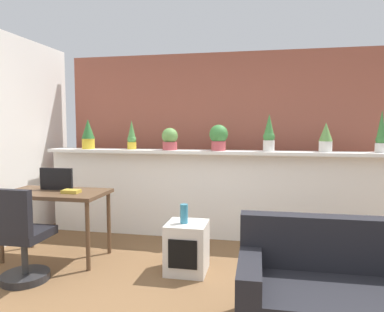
{
  "coord_description": "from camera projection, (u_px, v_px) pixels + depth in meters",
  "views": [
    {
      "loc": [
        0.53,
        -2.52,
        1.47
      ],
      "look_at": [
        -0.23,
        1.27,
        1.14
      ],
      "focal_mm": 33.14,
      "sensor_mm": 36.0,
      "label": 1
    }
  ],
  "objects": [
    {
      "name": "potted_plant_4",
      "position": [
        269.0,
        134.0,
        4.37
      ],
      "size": [
        0.14,
        0.14,
        0.46
      ],
      "color": "silver",
      "rests_on": "plant_shelf"
    },
    {
      "name": "couch",
      "position": [
        355.0,
        302.0,
        2.39
      ],
      "size": [
        1.57,
        0.78,
        0.8
      ],
      "color": "black",
      "rests_on": "ground"
    },
    {
      "name": "potted_plant_2",
      "position": [
        170.0,
        139.0,
        4.61
      ],
      "size": [
        0.21,
        0.21,
        0.29
      ],
      "color": "#B7474C",
      "rests_on": "plant_shelf"
    },
    {
      "name": "desk",
      "position": [
        56.0,
        199.0,
        3.88
      ],
      "size": [
        1.1,
        0.6,
        0.75
      ],
      "color": "brown",
      "rests_on": "ground"
    },
    {
      "name": "potted_plant_0",
      "position": [
        88.0,
        134.0,
        4.83
      ],
      "size": [
        0.17,
        0.17,
        0.41
      ],
      "color": "gold",
      "rests_on": "plant_shelf"
    },
    {
      "name": "brick_wall_behind",
      "position": [
        225.0,
        141.0,
        5.12
      ],
      "size": [
        4.65,
        0.1,
        2.5
      ],
      "primitive_type": "cube",
      "color": "#9E5442",
      "rests_on": "ground"
    },
    {
      "name": "office_chair",
      "position": [
        20.0,
        242.0,
        3.28
      ],
      "size": [
        0.44,
        0.45,
        0.91
      ],
      "color": "#262628",
      "rests_on": "ground"
    },
    {
      "name": "book_on_desk",
      "position": [
        71.0,
        191.0,
        3.78
      ],
      "size": [
        0.18,
        0.12,
        0.04
      ],
      "primitive_type": "cube",
      "color": "gold",
      "rests_on": "desk"
    },
    {
      "name": "plant_shelf",
      "position": [
        220.0,
        152.0,
        4.51
      ],
      "size": [
        4.65,
        0.35,
        0.04
      ],
      "primitive_type": "cube",
      "color": "white",
      "rests_on": "divider_wall"
    },
    {
      "name": "divider_wall",
      "position": [
        220.0,
        196.0,
        4.6
      ],
      "size": [
        4.65,
        0.16,
        1.11
      ],
      "primitive_type": "cube",
      "color": "white",
      "rests_on": "ground"
    },
    {
      "name": "vase_on_shelf",
      "position": [
        184.0,
        214.0,
        3.51
      ],
      "size": [
        0.08,
        0.08,
        0.19
      ],
      "primitive_type": "cylinder",
      "color": "teal",
      "rests_on": "side_cube_shelf"
    },
    {
      "name": "potted_plant_5",
      "position": [
        326.0,
        137.0,
        4.27
      ],
      "size": [
        0.16,
        0.16,
        0.36
      ],
      "color": "silver",
      "rests_on": "plant_shelf"
    },
    {
      "name": "side_cube_shelf",
      "position": [
        187.0,
        247.0,
        3.55
      ],
      "size": [
        0.4,
        0.41,
        0.5
      ],
      "color": "silver",
      "rests_on": "ground"
    },
    {
      "name": "potted_plant_1",
      "position": [
        132.0,
        136.0,
        4.75
      ],
      "size": [
        0.12,
        0.12,
        0.39
      ],
      "color": "gold",
      "rests_on": "plant_shelf"
    },
    {
      "name": "potted_plant_3",
      "position": [
        219.0,
        137.0,
        4.51
      ],
      "size": [
        0.24,
        0.24,
        0.33
      ],
      "color": "#B7474C",
      "rests_on": "plant_shelf"
    },
    {
      "name": "tv_monitor",
      "position": [
        56.0,
        179.0,
        3.95
      ],
      "size": [
        0.38,
        0.04,
        0.25
      ],
      "primitive_type": "cube",
      "color": "black",
      "rests_on": "desk"
    },
    {
      "name": "potted_plant_6",
      "position": [
        381.0,
        134.0,
        4.15
      ],
      "size": [
        0.13,
        0.13,
        0.5
      ],
      "color": "silver",
      "rests_on": "plant_shelf"
    }
  ]
}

